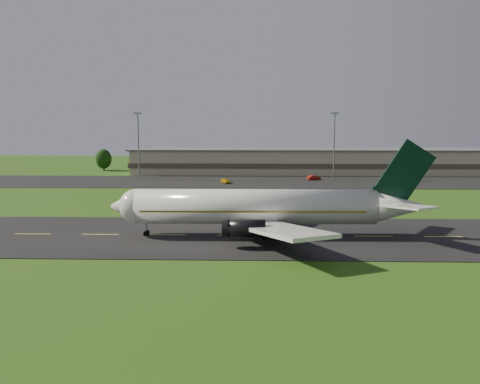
{
  "coord_description": "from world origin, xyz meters",
  "views": [
    {
      "loc": [
        -18.9,
        -83.82,
        18.87
      ],
      "look_at": [
        -21.59,
        8.0,
        6.0
      ],
      "focal_mm": 40.0,
      "sensor_mm": 36.0,
      "label": 1
    }
  ],
  "objects_px": {
    "terminal": "(331,162)",
    "service_vehicle_b": "(314,178)",
    "airliner": "(261,207)",
    "service_vehicle_a": "(226,181)",
    "service_vehicle_c": "(408,182)",
    "light_mast_west": "(138,137)",
    "light_mast_centre": "(334,138)"
  },
  "relations": [
    {
      "from": "service_vehicle_a",
      "to": "airliner",
      "type": "bearing_deg",
      "value": -106.73
    },
    {
      "from": "terminal",
      "to": "service_vehicle_a",
      "type": "xyz_separation_m",
      "value": [
        -33.91,
        -28.06,
        -3.17
      ]
    },
    {
      "from": "light_mast_west",
      "to": "service_vehicle_c",
      "type": "xyz_separation_m",
      "value": [
        79.01,
        -13.28,
        -12.04
      ]
    },
    {
      "from": "service_vehicle_a",
      "to": "service_vehicle_b",
      "type": "bearing_deg",
      "value": -5.51
    },
    {
      "from": "terminal",
      "to": "service_vehicle_b",
      "type": "distance_m",
      "value": 20.71
    },
    {
      "from": "service_vehicle_c",
      "to": "service_vehicle_b",
      "type": "bearing_deg",
      "value": -178.96
    },
    {
      "from": "service_vehicle_a",
      "to": "service_vehicle_b",
      "type": "xyz_separation_m",
      "value": [
        26.22,
        9.1,
        -0.02
      ]
    },
    {
      "from": "service_vehicle_a",
      "to": "service_vehicle_c",
      "type": "distance_m",
      "value": 51.53
    },
    {
      "from": "service_vehicle_a",
      "to": "terminal",
      "type": "bearing_deg",
      "value": 14.95
    },
    {
      "from": "terminal",
      "to": "service_vehicle_c",
      "type": "bearing_deg",
      "value": -59.14
    },
    {
      "from": "airliner",
      "to": "service_vehicle_b",
      "type": "xyz_separation_m",
      "value": [
        16.75,
        77.21,
        -3.86
      ]
    },
    {
      "from": "service_vehicle_b",
      "to": "terminal",
      "type": "bearing_deg",
      "value": -48.97
    },
    {
      "from": "light_mast_centre",
      "to": "airliner",
      "type": "bearing_deg",
      "value": -106.06
    },
    {
      "from": "airliner",
      "to": "service_vehicle_a",
      "type": "height_order",
      "value": "airliner"
    },
    {
      "from": "airliner",
      "to": "service_vehicle_c",
      "type": "relative_size",
      "value": 11.94
    },
    {
      "from": "terminal",
      "to": "service_vehicle_a",
      "type": "bearing_deg",
      "value": -140.39
    },
    {
      "from": "service_vehicle_a",
      "to": "service_vehicle_c",
      "type": "height_order",
      "value": "service_vehicle_a"
    },
    {
      "from": "airliner",
      "to": "service_vehicle_b",
      "type": "height_order",
      "value": "airliner"
    },
    {
      "from": "light_mast_centre",
      "to": "service_vehicle_a",
      "type": "relative_size",
      "value": 4.81
    },
    {
      "from": "terminal",
      "to": "service_vehicle_c",
      "type": "relative_size",
      "value": 33.77
    },
    {
      "from": "airliner",
      "to": "light_mast_west",
      "type": "relative_size",
      "value": 2.52
    },
    {
      "from": "terminal",
      "to": "service_vehicle_b",
      "type": "bearing_deg",
      "value": -112.07
    },
    {
      "from": "airliner",
      "to": "light_mast_west",
      "type": "distance_m",
      "value": 88.49
    },
    {
      "from": "service_vehicle_a",
      "to": "service_vehicle_c",
      "type": "relative_size",
      "value": 0.98
    },
    {
      "from": "light_mast_centre",
      "to": "service_vehicle_c",
      "type": "bearing_deg",
      "value": -34.95
    },
    {
      "from": "airliner",
      "to": "service_vehicle_b",
      "type": "relative_size",
      "value": 12.11
    },
    {
      "from": "terminal",
      "to": "light_mast_centre",
      "type": "bearing_deg",
      "value": -94.95
    },
    {
      "from": "light_mast_west",
      "to": "service_vehicle_b",
      "type": "relative_size",
      "value": 4.81
    },
    {
      "from": "light_mast_centre",
      "to": "service_vehicle_c",
      "type": "xyz_separation_m",
      "value": [
        19.01,
        -13.28,
        -12.04
      ]
    },
    {
      "from": "airliner",
      "to": "terminal",
      "type": "relative_size",
      "value": 0.35
    },
    {
      "from": "terminal",
      "to": "light_mast_west",
      "type": "xyz_separation_m",
      "value": [
        -61.4,
        -16.18,
        8.75
      ]
    },
    {
      "from": "terminal",
      "to": "service_vehicle_a",
      "type": "distance_m",
      "value": 44.13
    }
  ]
}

